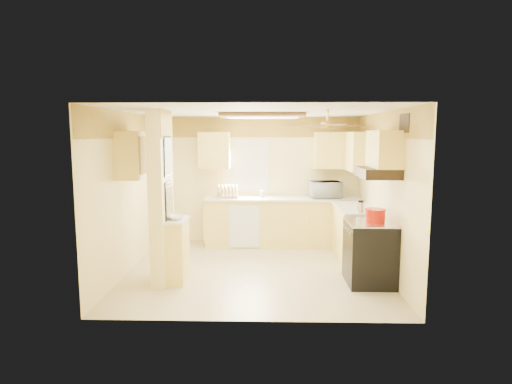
{
  "coord_description": "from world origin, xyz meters",
  "views": [
    {
      "loc": [
        0.18,
        -6.61,
        2.15
      ],
      "look_at": [
        -0.0,
        0.35,
        1.22
      ],
      "focal_mm": 30.0,
      "sensor_mm": 36.0,
      "label": 1
    }
  ],
  "objects_px": {
    "bowl": "(176,218)",
    "dutch_oven": "(375,215)",
    "microwave": "(325,190)",
    "kettle": "(361,207)",
    "stove": "(370,252)"
  },
  "relations": [
    {
      "from": "stove",
      "to": "microwave",
      "type": "height_order",
      "value": "microwave"
    },
    {
      "from": "dutch_oven",
      "to": "kettle",
      "type": "height_order",
      "value": "kettle"
    },
    {
      "from": "stove",
      "to": "bowl",
      "type": "xyz_separation_m",
      "value": [
        -2.8,
        -0.06,
        0.51
      ]
    },
    {
      "from": "bowl",
      "to": "kettle",
      "type": "height_order",
      "value": "kettle"
    },
    {
      "from": "bowl",
      "to": "dutch_oven",
      "type": "xyz_separation_m",
      "value": [
        2.85,
        0.0,
        0.04
      ]
    },
    {
      "from": "stove",
      "to": "microwave",
      "type": "bearing_deg",
      "value": 99.46
    },
    {
      "from": "bowl",
      "to": "kettle",
      "type": "xyz_separation_m",
      "value": [
        2.78,
        0.61,
        0.06
      ]
    },
    {
      "from": "dutch_oven",
      "to": "kettle",
      "type": "xyz_separation_m",
      "value": [
        -0.08,
        0.6,
        0.02
      ]
    },
    {
      "from": "microwave",
      "to": "dutch_oven",
      "type": "relative_size",
      "value": 1.97
    },
    {
      "from": "bowl",
      "to": "kettle",
      "type": "bearing_deg",
      "value": 12.31
    },
    {
      "from": "bowl",
      "to": "dutch_oven",
      "type": "bearing_deg",
      "value": 0.09
    },
    {
      "from": "microwave",
      "to": "stove",
      "type": "bearing_deg",
      "value": 89.76
    },
    {
      "from": "stove",
      "to": "kettle",
      "type": "xyz_separation_m",
      "value": [
        -0.03,
        0.55,
        0.57
      ]
    },
    {
      "from": "stove",
      "to": "dutch_oven",
      "type": "relative_size",
      "value": 3.15
    },
    {
      "from": "dutch_oven",
      "to": "kettle",
      "type": "relative_size",
      "value": 1.49
    }
  ]
}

